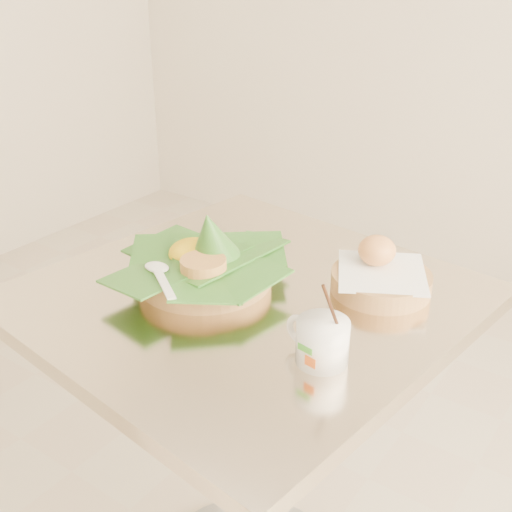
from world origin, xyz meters
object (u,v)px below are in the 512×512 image
Objects in this scene: rice_basket at (204,262)px; bread_basket at (380,276)px; coffee_mug at (321,340)px; cafe_table at (247,393)px.

bread_basket is (0.27, 0.16, -0.01)m from rice_basket.
coffee_mug reaches higher than bread_basket.
cafe_table is 5.80× the size of coffee_mug.
cafe_table is 0.28m from rice_basket.
cafe_table is at bearing -141.76° from bread_basket.
bread_basket is 0.25m from coffee_mug.
rice_basket reaches higher than bread_basket.
bread_basket reaches higher than cafe_table.
rice_basket is 2.25× the size of coffee_mug.
rice_basket reaches higher than coffee_mug.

